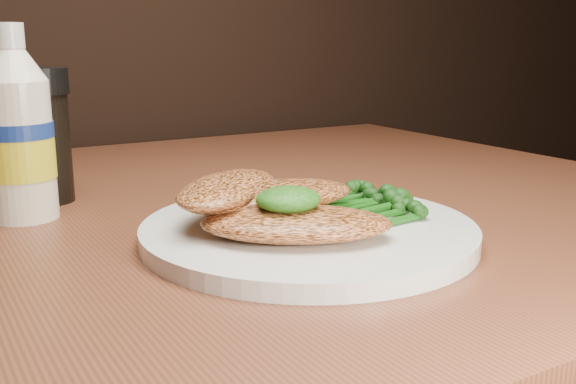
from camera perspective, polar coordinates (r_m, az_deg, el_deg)
plate at (r=0.53m, az=1.78°, el=-3.41°), size 0.27×0.27×0.01m
chicken_front at (r=0.49m, az=0.74°, el=-2.75°), size 0.16×0.14×0.02m
chicken_mid at (r=0.53m, az=-1.71°, el=-0.37°), size 0.15×0.09×0.02m
chicken_back at (r=0.53m, az=-5.21°, el=0.29°), size 0.14×0.14×0.02m
pesto_front at (r=0.49m, az=0.03°, el=-0.64°), size 0.05×0.05×0.02m
broccolini_bundle at (r=0.55m, az=5.23°, el=-1.08°), size 0.15×0.12×0.02m
mayo_bottle at (r=0.63m, az=-22.39°, el=5.49°), size 0.06×0.06×0.17m
pepper_grinder at (r=0.69m, az=-20.35°, el=4.55°), size 0.07×0.07×0.13m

